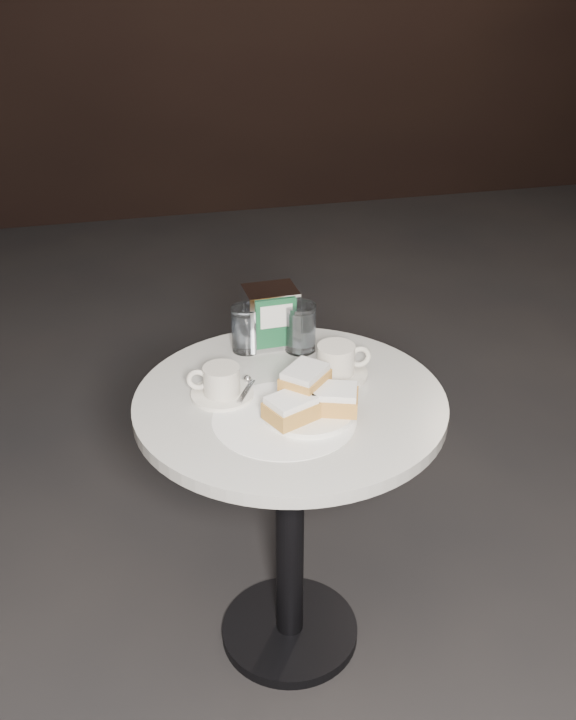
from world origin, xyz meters
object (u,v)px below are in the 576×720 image
Objects in this scene: water_glass_right at (300,328)px; napkin_dispenser at (271,316)px; cafe_table at (290,469)px; beignet_plate at (310,401)px; coffee_cup_left at (221,384)px; coffee_cup_right at (336,363)px; water_glass_left at (246,330)px.

napkin_dispenser is (-0.06, 0.05, 0.02)m from water_glass_right.
beignet_plate is at bearing -73.32° from cafe_table.
beignet_plate is 1.30× the size of coffee_cup_left.
cafe_table is 0.25m from beignet_plate.
coffee_cup_left is 0.28m from water_glass_right.
water_glass_right reaches higher than cafe_table.
coffee_cup_left is 1.05× the size of coffee_cup_right.
napkin_dispenser is at bearing 124.09° from coffee_cup_right.
cafe_table is 5.05× the size of napkin_dispenser.
coffee_cup_left is at bearing -142.84° from water_glass_right.
napkin_dispenser is at bearing 91.38° from beignet_plate.
cafe_table is at bearing -110.05° from water_glass_right.
water_glass_right is at bearing 79.44° from beignet_plate.
coffee_cup_left is 1.49× the size of water_glass_left.
coffee_cup_left reaches higher than cafe_table.
beignet_plate is at bearing -121.04° from coffee_cup_right.
water_glass_left is at bearing 139.81° from coffee_cup_right.
cafe_table is at bearing -147.14° from coffee_cup_right.
water_glass_right reaches higher than coffee_cup_right.
water_glass_right is (0.05, 0.29, 0.02)m from beignet_plate.
beignet_plate reaches higher than coffee_cup_right.
water_glass_left is at bearing 101.83° from cafe_table.
water_glass_right is at bearing 113.20° from coffee_cup_right.
beignet_plate is 1.36× the size of coffee_cup_right.
cafe_table is 6.14× the size of water_glass_right.
coffee_cup_right is 1.43× the size of water_glass_left.
cafe_table is 0.27m from coffee_cup_right.
coffee_cup_right is 1.11× the size of napkin_dispenser.
coffee_cup_left is 1.41× the size of water_glass_right.
beignet_plate is 0.35m from napkin_dispenser.
water_glass_left is 0.78× the size of napkin_dispenser.
coffee_cup_right is at bearing 55.02° from beignet_plate.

